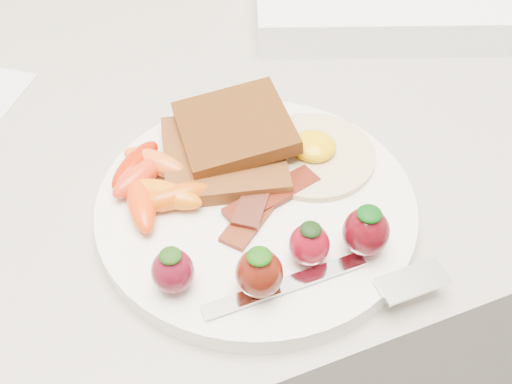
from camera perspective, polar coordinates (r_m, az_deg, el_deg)
name	(u,v)px	position (r m, az deg, el deg)	size (l,w,h in m)	color
counter	(202,348)	(1.00, -4.83, -13.67)	(2.00, 0.60, 0.90)	gray
plate	(256,207)	(0.55, 0.00, -1.37)	(0.27, 0.27, 0.02)	white
toast_lower	(224,156)	(0.57, -2.90, 3.24)	(0.10, 0.10, 0.01)	#472B11
toast_upper	(234,127)	(0.57, -1.93, 5.78)	(0.10, 0.10, 0.01)	#4B1E11
fried_egg	(313,153)	(0.58, 5.09, 3.52)	(0.13, 0.13, 0.02)	beige
bacon_strips	(263,198)	(0.53, 0.61, -0.49)	(0.10, 0.10, 0.01)	#46110B
baby_carrots	(152,183)	(0.55, -9.25, 0.80)	(0.08, 0.11, 0.02)	red
strawberries	(286,253)	(0.48, 2.68, -5.44)	(0.18, 0.06, 0.04)	#5A0B1A
fork	(344,283)	(0.49, 7.79, -8.03)	(0.18, 0.05, 0.00)	silver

